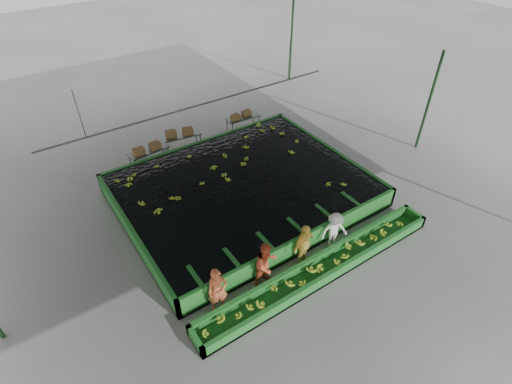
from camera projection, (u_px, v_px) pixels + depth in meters
ground at (263, 217)px, 16.47m from camera, size 80.00×80.00×0.00m
shed_roof at (264, 107)px, 13.34m from camera, size 20.00×22.00×0.04m
shed_posts at (263, 168)px, 14.90m from camera, size 20.00×22.00×5.00m
flotation_tank at (243, 190)px, 17.15m from camera, size 10.00×8.00×0.90m
tank_water at (243, 183)px, 16.90m from camera, size 9.70×7.70×0.00m
sorting_trough at (321, 269)px, 13.98m from camera, size 10.00×1.00×0.50m
cableway_rail at (200, 105)px, 17.82m from camera, size 0.08×0.08×14.00m
rail_hanger_left at (79, 115)px, 15.01m from camera, size 0.04×0.04×2.00m
rail_hanger_right at (289, 60)px, 19.38m from camera, size 0.04×0.04×2.00m
worker_a at (218, 290)px, 12.49m from camera, size 0.74×0.58×1.78m
worker_b at (266, 264)px, 13.29m from camera, size 0.96×0.79×1.82m
worker_c at (304, 245)px, 14.01m from camera, size 1.11×0.64×1.79m
worker_d at (334, 231)px, 14.71m from camera, size 1.17×0.90×1.59m
packing_table_left at (150, 157)px, 19.14m from camera, size 1.98×0.97×0.87m
packing_table_mid at (182, 142)px, 20.21m from camera, size 2.04×1.03×0.89m
packing_table_right at (243, 123)px, 21.79m from camera, size 1.88×0.84×0.83m
box_stack_left at (147, 151)px, 18.79m from camera, size 1.37×0.49×0.29m
box_stack_mid at (180, 135)px, 19.90m from camera, size 1.42×0.68×0.29m
box_stack_right at (241, 117)px, 21.46m from camera, size 1.25×0.46×0.26m
floating_bananas at (233, 173)px, 17.42m from camera, size 9.37×6.39×0.13m
trough_bananas at (322, 266)px, 13.89m from camera, size 9.41×0.63×0.13m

